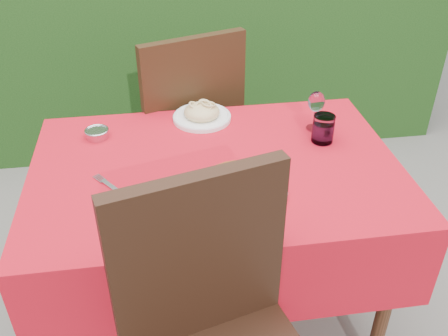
{
  "coord_description": "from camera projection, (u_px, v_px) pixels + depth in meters",
  "views": [
    {
      "loc": [
        -0.18,
        -1.41,
        1.69
      ],
      "look_at": [
        0.02,
        -0.05,
        0.77
      ],
      "focal_mm": 40.0,
      "sensor_mm": 36.0,
      "label": 1
    }
  ],
  "objects": [
    {
      "name": "wine_glass",
      "position": [
        316.0,
        103.0,
        1.86
      ],
      "size": [
        0.06,
        0.06,
        0.15
      ],
      "color": "silver",
      "rests_on": "dining_table"
    },
    {
      "name": "dining_table",
      "position": [
        216.0,
        200.0,
        1.79
      ],
      "size": [
        1.26,
        0.86,
        0.75
      ],
      "color": "#4C2818",
      "rests_on": "ground"
    },
    {
      "name": "fork",
      "position": [
        116.0,
        190.0,
        1.58
      ],
      "size": [
        0.15,
        0.18,
        0.01
      ],
      "primitive_type": "cube",
      "rotation": [
        0.0,
        0.0,
        0.64
      ],
      "color": "silver",
      "rests_on": "dining_table"
    },
    {
      "name": "ground",
      "position": [
        218.0,
        312.0,
        2.12
      ],
      "size": [
        60.0,
        60.0,
        0.0
      ],
      "primitive_type": "plane",
      "color": "#66625C",
      "rests_on": "ground"
    },
    {
      "name": "water_glass",
      "position": [
        323.0,
        130.0,
        1.81
      ],
      "size": [
        0.08,
        0.08,
        0.1
      ],
      "color": "silver",
      "rests_on": "dining_table"
    },
    {
      "name": "pasta_plate",
      "position": [
        202.0,
        114.0,
        1.96
      ],
      "size": [
        0.23,
        0.23,
        0.07
      ],
      "rotation": [
        0.0,
        0.0,
        0.3
      ],
      "color": "white",
      "rests_on": "dining_table"
    },
    {
      "name": "pizza_plate",
      "position": [
        242.0,
        187.0,
        1.56
      ],
      "size": [
        0.29,
        0.29,
        0.05
      ],
      "rotation": [
        0.0,
        0.0,
        0.0
      ],
      "color": "silver",
      "rests_on": "dining_table"
    },
    {
      "name": "chair_far",
      "position": [
        185.0,
        123.0,
        2.29
      ],
      "size": [
        0.59,
        0.59,
        1.02
      ],
      "rotation": [
        0.0,
        0.0,
        3.48
      ],
      "color": "black",
      "rests_on": "ground"
    },
    {
      "name": "steel_ramekin",
      "position": [
        97.0,
        134.0,
        1.85
      ],
      "size": [
        0.08,
        0.08,
        0.03
      ],
      "primitive_type": "cylinder",
      "color": "silver",
      "rests_on": "dining_table"
    }
  ]
}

